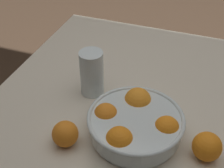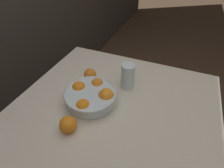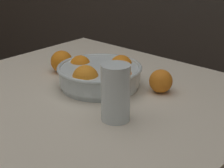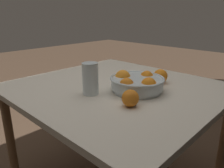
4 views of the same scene
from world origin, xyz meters
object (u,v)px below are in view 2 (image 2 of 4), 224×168
(fruit_bowl, at_px, (91,96))
(orange_loose_front, at_px, (90,74))
(juice_glass, at_px, (128,77))
(orange_loose_near_bowl, at_px, (68,124))

(fruit_bowl, distance_m, orange_loose_front, 0.20)
(juice_glass, xyz_separation_m, orange_loose_near_bowl, (-0.39, 0.15, -0.03))
(fruit_bowl, height_order, juice_glass, juice_glass)
(juice_glass, relative_size, orange_loose_front, 2.11)
(fruit_bowl, xyz_separation_m, orange_loose_near_bowl, (-0.20, 0.01, -0.00))
(orange_loose_front, bearing_deg, juice_glass, -85.64)
(orange_loose_near_bowl, bearing_deg, fruit_bowl, -3.76)
(juice_glass, bearing_deg, fruit_bowl, 143.83)
(orange_loose_near_bowl, height_order, orange_loose_front, orange_loose_near_bowl)
(orange_loose_front, bearing_deg, orange_loose_near_bowl, -167.17)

